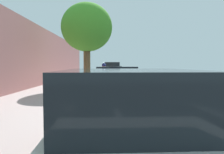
{
  "coord_description": "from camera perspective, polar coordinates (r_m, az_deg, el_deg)",
  "views": [
    {
      "loc": [
        1.05,
        15.09,
        1.57
      ],
      "look_at": [
        1.01,
        2.23,
        0.9
      ],
      "focal_mm": 35.9,
      "sensor_mm": 36.0,
      "label": 1
    }
  ],
  "objects": [
    {
      "name": "ground",
      "position": [
        15.21,
        3.8,
        -2.97
      ],
      "size": [
        63.14,
        63.14,
        0.0
      ],
      "primitive_type": "plane",
      "color": "#323232"
    },
    {
      "name": "sidewalk",
      "position": [
        15.44,
        -10.94,
        -2.62
      ],
      "size": [
        4.16,
        39.47,
        0.16
      ],
      "primitive_type": "cube",
      "color": "#B19C9A",
      "rests_on": "ground"
    },
    {
      "name": "curb_edge",
      "position": [
        15.18,
        -2.9,
        -2.67
      ],
      "size": [
        0.16,
        39.47,
        0.16
      ],
      "primitive_type": "cube",
      "color": "gray",
      "rests_on": "ground"
    },
    {
      "name": "lane_stripe_centre",
      "position": [
        15.42,
        14.67,
        -2.96
      ],
      "size": [
        0.14,
        40.0,
        0.01
      ],
      "color": "white",
      "rests_on": "ground"
    },
    {
      "name": "lane_stripe_bike_edge",
      "position": [
        15.19,
        2.65,
        -2.95
      ],
      "size": [
        0.12,
        39.47,
        0.01
      ],
      "primitive_type": "cube",
      "color": "white",
      "rests_on": "ground"
    },
    {
      "name": "building_facade",
      "position": [
        15.98,
        -19.27,
        4.92
      ],
      "size": [
        0.5,
        39.47,
        4.32
      ],
      "primitive_type": "cube",
      "color": "#AD6967",
      "rests_on": "ground"
    },
    {
      "name": "parked_pickup_grey_nearest",
      "position": [
        27.4,
        0.24,
        1.57
      ],
      "size": [
        2.31,
        5.42,
        1.95
      ],
      "color": "slate",
      "rests_on": "ground"
    },
    {
      "name": "parked_sedan_tan_second",
      "position": [
        21.23,
        0.38,
        0.76
      ],
      "size": [
        1.97,
        4.47,
        1.52
      ],
      "color": "tan",
      "rests_on": "ground"
    },
    {
      "name": "parked_sedan_dark_blue_mid",
      "position": [
        9.33,
        1.49,
        -2.07
      ],
      "size": [
        2.02,
        4.49,
        1.52
      ],
      "color": "navy",
      "rests_on": "ground"
    },
    {
      "name": "parked_sedan_white_far",
      "position": [
        2.82,
        4.67,
        -13.95
      ],
      "size": [
        2.0,
        4.48,
        1.52
      ],
      "color": "white",
      "rests_on": "ground"
    },
    {
      "name": "bicycle_at_curb",
      "position": [
        13.34,
        -1.28,
        -2.14
      ],
      "size": [
        1.75,
        0.46,
        0.78
      ],
      "color": "black",
      "rests_on": "ground"
    },
    {
      "name": "cyclist_with_backpack",
      "position": [
        13.76,
        -2.18,
        0.8
      ],
      "size": [
        0.48,
        0.6,
        1.72
      ],
      "color": "#C6B284",
      "rests_on": "ground"
    },
    {
      "name": "street_tree_near_cyclist",
      "position": [
        14.61,
        -6.44,
        12.33
      ],
      "size": [
        3.23,
        3.23,
        5.37
      ],
      "color": "brown",
      "rests_on": "sidewalk"
    },
    {
      "name": "fire_hydrant",
      "position": [
        17.19,
        -4.01,
        -0.32
      ],
      "size": [
        0.22,
        0.22,
        0.84
      ],
      "color": "red",
      "rests_on": "sidewalk"
    }
  ]
}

